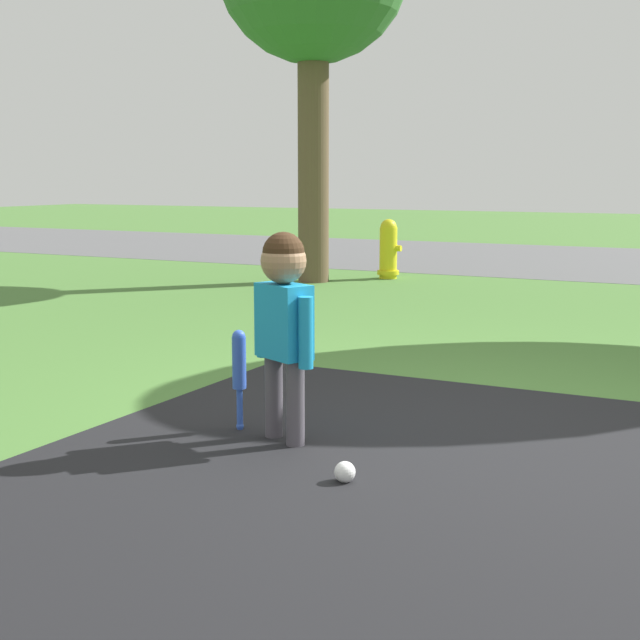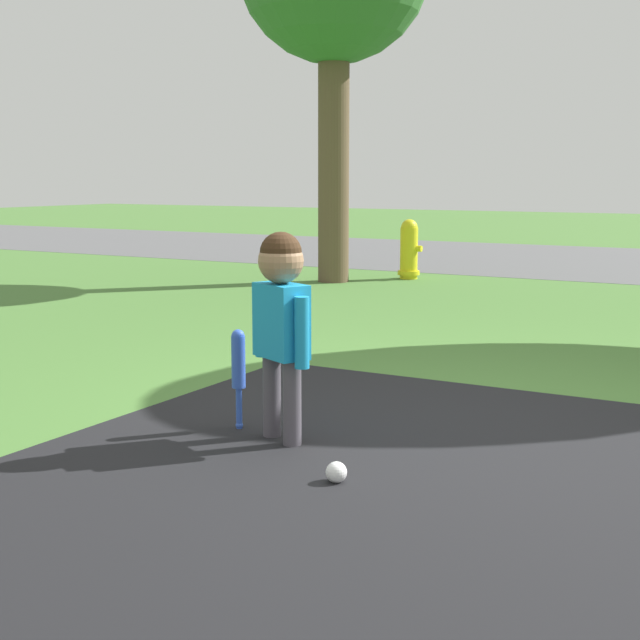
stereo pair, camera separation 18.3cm
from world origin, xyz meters
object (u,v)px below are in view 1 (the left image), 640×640
child (284,307)px  baseball_bat (239,366)px  fire_hydrant (388,249)px  sports_ball (345,472)px

child → baseball_bat: (-0.32, 0.07, -0.35)m
baseball_bat → fire_hydrant: (-2.08, 7.04, 0.04)m
child → fire_hydrant: 7.51m
baseball_bat → child: bearing=-13.0°
sports_ball → fire_hydrant: size_ratio=0.12×
baseball_bat → sports_ball: bearing=-30.0°
child → fire_hydrant: size_ratio=1.36×
baseball_bat → fire_hydrant: size_ratio=0.69×
baseball_bat → fire_hydrant: 7.34m
fire_hydrant → baseball_bat: bearing=-73.5°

